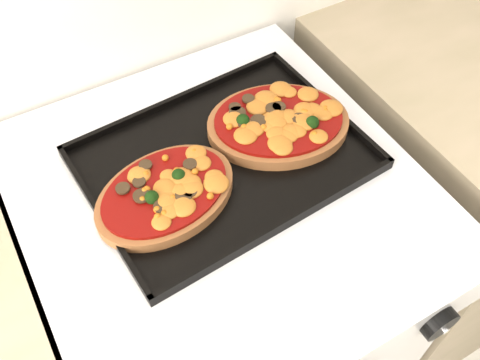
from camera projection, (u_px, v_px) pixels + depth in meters
stove at (223, 309)px, 1.17m from camera, size 0.60×0.60×0.91m
knob_right at (440, 324)px, 0.73m from camera, size 0.06×0.02×0.06m
baking_tray at (224, 157)px, 0.83m from camera, size 0.44×0.34×0.02m
pizza_left at (165, 193)px, 0.77m from camera, size 0.24×0.19×0.03m
pizza_right at (278, 122)px, 0.86m from camera, size 0.28×0.25×0.03m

